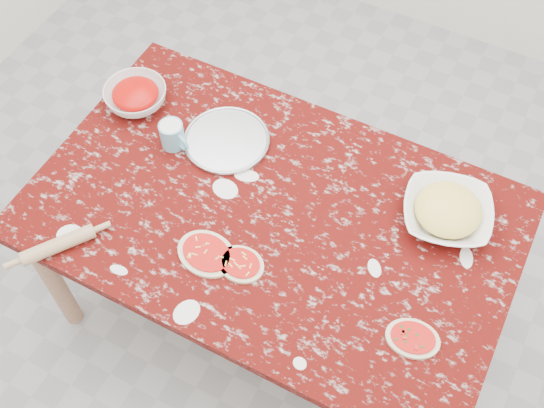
{
  "coord_description": "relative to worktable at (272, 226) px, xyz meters",
  "views": [
    {
      "loc": [
        0.55,
        -1.06,
        2.59
      ],
      "look_at": [
        0.0,
        0.0,
        0.8
      ],
      "focal_mm": 43.75,
      "sensor_mm": 36.0,
      "label": 1
    }
  ],
  "objects": [
    {
      "name": "flour_mug",
      "position": [
        -0.44,
        0.1,
        0.13
      ],
      "size": [
        0.13,
        0.09,
        0.1
      ],
      "color": "#66A3B8",
      "rests_on": "worktable"
    },
    {
      "name": "sauce_bowl",
      "position": [
        -0.67,
        0.2,
        0.12
      ],
      "size": [
        0.25,
        0.25,
        0.07
      ],
      "primitive_type": "imported",
      "rotation": [
        0.0,
        0.0,
        0.1
      ],
      "color": "white",
      "rests_on": "worktable"
    },
    {
      "name": "pizza_tray",
      "position": [
        -0.28,
        0.19,
        0.09
      ],
      "size": [
        0.34,
        0.34,
        0.01
      ],
      "primitive_type": "cylinder",
      "rotation": [
        0.0,
        0.0,
        -0.13
      ],
      "color": "#B2B2B7",
      "rests_on": "worktable"
    },
    {
      "name": "pizza_left",
      "position": [
        -0.11,
        -0.24,
        0.09
      ],
      "size": [
        0.22,
        0.18,
        0.02
      ],
      "color": "beige",
      "rests_on": "worktable"
    },
    {
      "name": "cheese_bowl",
      "position": [
        0.52,
        0.24,
        0.12
      ],
      "size": [
        0.36,
        0.36,
        0.07
      ],
      "primitive_type": "imported",
      "rotation": [
        0.0,
        0.0,
        0.29
      ],
      "color": "white",
      "rests_on": "worktable"
    },
    {
      "name": "worktable",
      "position": [
        0.0,
        0.0,
        0.0
      ],
      "size": [
        1.6,
        1.0,
        0.75
      ],
      "color": "#3F0805",
      "rests_on": "ground"
    },
    {
      "name": "ground",
      "position": [
        0.0,
        0.0,
        -0.67
      ],
      "size": [
        4.0,
        4.0,
        0.0
      ],
      "primitive_type": "plane",
      "color": "gray"
    },
    {
      "name": "pizza_right",
      "position": [
        0.57,
        -0.21,
        0.09
      ],
      "size": [
        0.18,
        0.15,
        0.02
      ],
      "color": "beige",
      "rests_on": "worktable"
    },
    {
      "name": "rolling_pin",
      "position": [
        -0.54,
        -0.44,
        0.11
      ],
      "size": [
        0.18,
        0.22,
        0.05
      ],
      "primitive_type": "cylinder",
      "rotation": [
        0.0,
        1.57,
        0.96
      ],
      "color": "tan",
      "rests_on": "worktable"
    },
    {
      "name": "pizza_mid",
      "position": [
        0.01,
        -0.22,
        0.09
      ],
      "size": [
        0.16,
        0.13,
        0.02
      ],
      "color": "beige",
      "rests_on": "worktable"
    }
  ]
}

